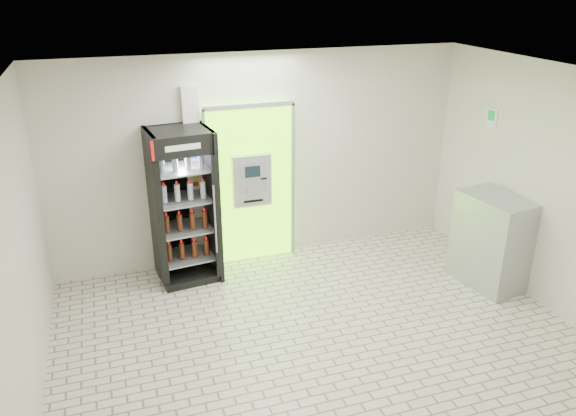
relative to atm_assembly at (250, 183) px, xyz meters
name	(u,v)px	position (x,y,z in m)	size (l,w,h in m)	color
ground	(324,346)	(0.20, -2.41, -1.17)	(6.00, 6.00, 0.00)	beige
room_shell	(328,197)	(0.20, -2.41, 0.67)	(6.00, 6.00, 6.00)	beige
atm_assembly	(250,183)	(0.00, 0.00, 0.00)	(1.30, 0.24, 2.33)	#71E70D
pillar	(195,180)	(-0.78, 0.04, 0.13)	(0.22, 0.11, 2.60)	silver
beverage_cooler	(184,209)	(-1.00, -0.27, -0.16)	(0.87, 0.81, 2.12)	black
steel_cabinet	(492,241)	(2.87, -1.77, -0.54)	(0.78, 1.04, 1.27)	#A1A3A8
exit_sign	(492,117)	(3.19, -1.01, 0.95)	(0.02, 0.22, 0.26)	white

